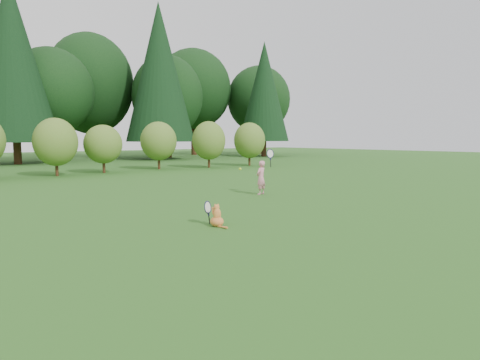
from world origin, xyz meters
TOP-DOWN VIEW (x-y plane):
  - ground at (0.00, 0.00)m, footprint 100.00×100.00m
  - shrub_row at (0.00, 13.00)m, footprint 28.00×3.00m
  - woodland_backdrop at (0.00, 23.00)m, footprint 48.00×10.00m
  - child at (2.18, 2.20)m, footprint 0.62×0.38m
  - cat at (-1.57, -0.65)m, footprint 0.43×0.63m
  - tennis_ball at (1.00, 1.80)m, footprint 0.08×0.08m

SIDE VIEW (x-z plane):
  - ground at x=0.00m, z-range 0.00..0.00m
  - cat at x=-1.57m, z-range -0.08..0.55m
  - child at x=2.18m, z-range -0.24..1.36m
  - tennis_ball at x=1.00m, z-range 0.85..0.93m
  - shrub_row at x=0.00m, z-range 0.00..2.80m
  - woodland_backdrop at x=0.00m, z-range 0.00..15.00m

